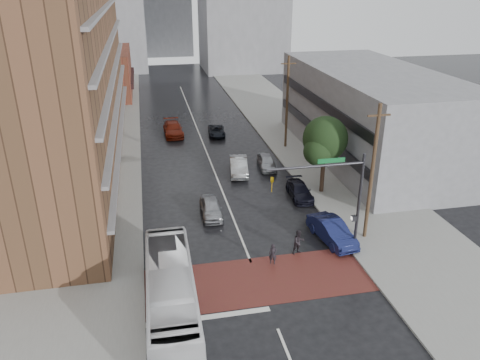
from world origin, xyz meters
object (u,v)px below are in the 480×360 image
car_travel_c (173,129)px  suv_travel (217,131)px  transit_bus (171,294)px  pedestrian_b (299,242)px  car_travel_a (211,208)px  pedestrian_a (273,254)px  car_parked_near (332,231)px  car_parked_mid (300,191)px  car_parked_far (267,162)px  car_travel_b (239,166)px

car_travel_c → suv_travel: (5.05, -1.21, -0.20)m
transit_bus → pedestrian_b: 10.20m
car_travel_a → pedestrian_a: bearing=-66.7°
pedestrian_a → car_parked_near: 5.32m
car_parked_mid → car_parked_far: 7.10m
car_travel_b → car_parked_far: car_travel_b is taller
car_travel_c → car_parked_mid: (9.37, -19.47, -0.15)m
car_travel_c → car_travel_b: bearing=-69.7°
car_travel_a → car_travel_b: 8.96m
pedestrian_a → car_parked_mid: bearing=85.7°
pedestrian_b → car_travel_a: 8.36m
car_travel_c → car_parked_far: size_ratio=1.32×
car_travel_a → car_parked_near: car_parked_near is taller
car_parked_near → car_parked_mid: bearing=80.6°
pedestrian_b → car_travel_b: pedestrian_b is taller
pedestrian_b → car_travel_b: 14.77m
pedestrian_b → car_parked_near: size_ratio=0.37×
suv_travel → pedestrian_b: bearing=-81.5°
pedestrian_b → car_parked_mid: bearing=54.5°
pedestrian_b → suv_travel: (-1.47, 26.71, -0.32)m
pedestrian_a → car_travel_c: (-4.45, 28.81, 0.03)m
suv_travel → car_parked_mid: 18.76m
pedestrian_a → car_parked_near: (4.92, 2.00, 0.05)m
suv_travel → car_parked_near: car_parked_near is taller
car_parked_mid → car_parked_far: car_parked_far is taller
pedestrian_a → car_travel_a: size_ratio=0.37×
transit_bus → car_parked_far: size_ratio=2.76×
pedestrian_b → car_travel_a: pedestrian_b is taller
pedestrian_b → car_parked_far: (1.76, 15.47, -0.21)m
car_travel_c → car_parked_far: car_travel_c is taller
suv_travel → car_parked_near: size_ratio=0.85×
pedestrian_b → car_parked_far: size_ratio=0.45×
suv_travel → car_parked_near: (4.32, -25.60, 0.22)m
pedestrian_b → car_travel_a: bearing=110.6°
pedestrian_a → suv_travel: size_ratio=0.36×
transit_bus → car_parked_near: 13.25m
car_parked_mid → transit_bus: bearing=-128.9°
pedestrian_b → car_parked_mid: (2.86, 8.46, -0.28)m
car_parked_mid → car_parked_far: (-1.10, 7.02, 0.07)m
car_travel_a → car_travel_c: car_travel_c is taller
car_parked_near → car_travel_b: bearing=97.2°
transit_bus → car_parked_mid: (11.80, 13.33, -0.93)m
pedestrian_a → car_parked_far: pedestrian_a is taller
pedestrian_a → car_travel_a: 8.11m
car_parked_mid → pedestrian_a: bearing=-115.1°
car_parked_mid → car_travel_c: bearing=118.4°
car_travel_b → suv_travel: car_travel_b is taller
car_parked_far → pedestrian_b: bearing=-91.6°
car_parked_near → car_parked_far: 14.40m
pedestrian_b → car_travel_c: pedestrian_b is taller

